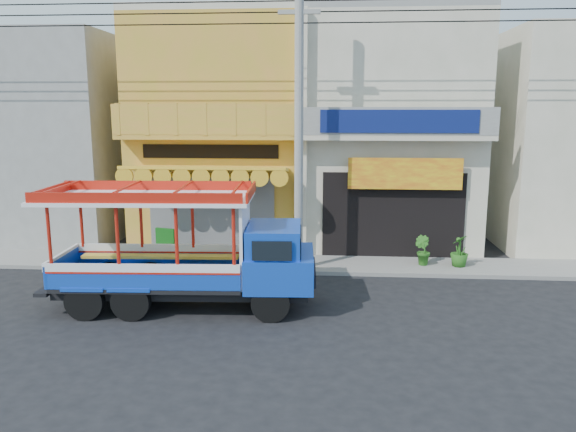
% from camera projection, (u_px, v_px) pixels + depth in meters
% --- Properties ---
extents(ground, '(90.00, 90.00, 0.00)m').
position_uv_depth(ground, '(331.00, 311.00, 13.88)').
color(ground, black).
rests_on(ground, ground).
extents(sidewalk, '(30.00, 2.00, 0.12)m').
position_uv_depth(sidewalk, '(331.00, 265.00, 17.79)').
color(sidewalk, slate).
rests_on(sidewalk, ground).
extents(shophouse_left, '(6.00, 7.50, 8.24)m').
position_uv_depth(shophouse_left, '(226.00, 131.00, 21.19)').
color(shophouse_left, gold).
rests_on(shophouse_left, ground).
extents(shophouse_right, '(6.00, 6.75, 8.24)m').
position_uv_depth(shophouse_right, '(387.00, 131.00, 20.76)').
color(shophouse_right, '#BDB99B').
rests_on(shophouse_right, ground).
extents(party_pilaster, '(0.35, 0.30, 8.00)m').
position_uv_depth(party_pilaster, '(302.00, 138.00, 17.95)').
color(party_pilaster, '#BDB99B').
rests_on(party_pilaster, ground).
extents(filler_building_left, '(6.00, 6.00, 7.60)m').
position_uv_depth(filler_building_left, '(49.00, 138.00, 21.80)').
color(filler_building_left, gray).
rests_on(filler_building_left, ground).
extents(utility_pole, '(28.00, 0.26, 9.00)m').
position_uv_depth(utility_pole, '(304.00, 105.00, 16.23)').
color(utility_pole, gray).
rests_on(utility_pole, ground).
extents(songthaew_truck, '(6.69, 2.49, 3.08)m').
position_uv_depth(songthaew_truck, '(202.00, 251.00, 13.84)').
color(songthaew_truck, black).
rests_on(songthaew_truck, ground).
extents(green_sign, '(0.67, 0.46, 1.04)m').
position_uv_depth(green_sign, '(166.00, 247.00, 18.08)').
color(green_sign, black).
rests_on(green_sign, sidewalk).
extents(potted_plant_b, '(0.63, 0.65, 0.92)m').
position_uv_depth(potted_plant_b, '(422.00, 250.00, 17.50)').
color(potted_plant_b, '#27611B').
rests_on(potted_plant_b, sidewalk).
extents(potted_plant_c, '(0.78, 0.78, 0.99)m').
position_uv_depth(potted_plant_c, '(460.00, 251.00, 17.32)').
color(potted_plant_c, '#27611B').
rests_on(potted_plant_c, sidewalk).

